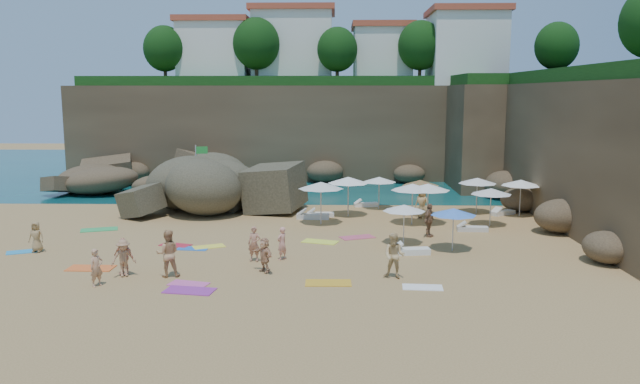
{
  "coord_description": "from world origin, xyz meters",
  "views": [
    {
      "loc": [
        2.79,
        -30.97,
        7.43
      ],
      "look_at": [
        2.0,
        3.0,
        2.0
      ],
      "focal_mm": 35.0,
      "sensor_mm": 36.0,
      "label": 1
    }
  ],
  "objects_px": {
    "person_stand_0": "(96,268)",
    "person_stand_1": "(168,253)",
    "lounger_0": "(366,205)",
    "person_stand_4": "(422,203)",
    "person_stand_6": "(282,243)",
    "person_stand_3": "(429,220)",
    "parasol_0": "(348,180)",
    "person_stand_5": "(244,189)",
    "flag_pole": "(198,168)",
    "parasol_1": "(413,187)",
    "person_stand_2": "(274,192)",
    "parasol_2": "(428,187)",
    "rock_outcrop": "(216,210)"
  },
  "relations": [
    {
      "from": "person_stand_0",
      "to": "person_stand_1",
      "type": "relative_size",
      "value": 0.76
    },
    {
      "from": "parasol_0",
      "to": "person_stand_4",
      "type": "height_order",
      "value": "parasol_0"
    },
    {
      "from": "person_stand_4",
      "to": "person_stand_5",
      "type": "bearing_deg",
      "value": -168.8
    },
    {
      "from": "person_stand_3",
      "to": "flag_pole",
      "type": "bearing_deg",
      "value": 90.91
    },
    {
      "from": "lounger_0",
      "to": "person_stand_5",
      "type": "relative_size",
      "value": 0.83
    },
    {
      "from": "flag_pole",
      "to": "person_stand_5",
      "type": "xyz_separation_m",
      "value": [
        2.66,
        1.93,
        -1.66
      ]
    },
    {
      "from": "person_stand_0",
      "to": "person_stand_6",
      "type": "relative_size",
      "value": 0.99
    },
    {
      "from": "rock_outcrop",
      "to": "person_stand_3",
      "type": "relative_size",
      "value": 4.93
    },
    {
      "from": "person_stand_0",
      "to": "person_stand_6",
      "type": "bearing_deg",
      "value": -22.57
    },
    {
      "from": "person_stand_0",
      "to": "person_stand_2",
      "type": "relative_size",
      "value": 0.92
    },
    {
      "from": "lounger_0",
      "to": "person_stand_4",
      "type": "bearing_deg",
      "value": -58.62
    },
    {
      "from": "parasol_1",
      "to": "lounger_0",
      "type": "height_order",
      "value": "parasol_1"
    },
    {
      "from": "parasol_0",
      "to": "person_stand_2",
      "type": "xyz_separation_m",
      "value": [
        -4.91,
        4.17,
        -1.4
      ]
    },
    {
      "from": "person_stand_1",
      "to": "parasol_1",
      "type": "bearing_deg",
      "value": -149.82
    },
    {
      "from": "rock_outcrop",
      "to": "lounger_0",
      "type": "bearing_deg",
      "value": 7.73
    },
    {
      "from": "rock_outcrop",
      "to": "parasol_0",
      "type": "relative_size",
      "value": 3.39
    },
    {
      "from": "flag_pole",
      "to": "lounger_0",
      "type": "relative_size",
      "value": 2.58
    },
    {
      "from": "parasol_1",
      "to": "person_stand_4",
      "type": "relative_size",
      "value": 1.39
    },
    {
      "from": "flag_pole",
      "to": "person_stand_0",
      "type": "height_order",
      "value": "flag_pole"
    },
    {
      "from": "person_stand_1",
      "to": "person_stand_3",
      "type": "relative_size",
      "value": 1.11
    },
    {
      "from": "person_stand_6",
      "to": "parasol_0",
      "type": "bearing_deg",
      "value": -160.88
    },
    {
      "from": "person_stand_0",
      "to": "person_stand_1",
      "type": "distance_m",
      "value": 2.78
    },
    {
      "from": "person_stand_0",
      "to": "person_stand_1",
      "type": "bearing_deg",
      "value": -24.47
    },
    {
      "from": "flag_pole",
      "to": "person_stand_6",
      "type": "xyz_separation_m",
      "value": [
        6.47,
        -12.71,
        -1.87
      ]
    },
    {
      "from": "parasol_2",
      "to": "person_stand_3",
      "type": "xyz_separation_m",
      "value": [
        -0.37,
        -3.09,
        -1.28
      ]
    },
    {
      "from": "parasol_1",
      "to": "person_stand_1",
      "type": "bearing_deg",
      "value": -136.82
    },
    {
      "from": "parasol_2",
      "to": "person_stand_0",
      "type": "height_order",
      "value": "parasol_2"
    },
    {
      "from": "person_stand_0",
      "to": "person_stand_6",
      "type": "distance_m",
      "value": 7.96
    },
    {
      "from": "flag_pole",
      "to": "person_stand_3",
      "type": "relative_size",
      "value": 2.34
    },
    {
      "from": "person_stand_3",
      "to": "person_stand_4",
      "type": "distance_m",
      "value": 4.92
    },
    {
      "from": "person_stand_0",
      "to": "flag_pole",
      "type": "bearing_deg",
      "value": 35.49
    },
    {
      "from": "parasol_2",
      "to": "person_stand_3",
      "type": "relative_size",
      "value": 1.42
    },
    {
      "from": "lounger_0",
      "to": "person_stand_4",
      "type": "height_order",
      "value": "person_stand_4"
    },
    {
      "from": "flag_pole",
      "to": "person_stand_1",
      "type": "bearing_deg",
      "value": -82.41
    },
    {
      "from": "person_stand_3",
      "to": "person_stand_2",
      "type": "bearing_deg",
      "value": 74.36
    },
    {
      "from": "person_stand_1",
      "to": "flag_pole",
      "type": "bearing_deg",
      "value": -95.41
    },
    {
      "from": "person_stand_5",
      "to": "parasol_1",
      "type": "bearing_deg",
      "value": -51.95
    },
    {
      "from": "person_stand_0",
      "to": "person_stand_3",
      "type": "height_order",
      "value": "person_stand_3"
    },
    {
      "from": "lounger_0",
      "to": "person_stand_0",
      "type": "xyz_separation_m",
      "value": [
        -11.3,
        -17.38,
        0.62
      ]
    },
    {
      "from": "parasol_0",
      "to": "parasol_2",
      "type": "xyz_separation_m",
      "value": [
        4.46,
        -2.35,
        -0.05
      ]
    },
    {
      "from": "person_stand_0",
      "to": "person_stand_4",
      "type": "bearing_deg",
      "value": -9.84
    },
    {
      "from": "person_stand_1",
      "to": "lounger_0",
      "type": "bearing_deg",
      "value": -131.93
    },
    {
      "from": "person_stand_6",
      "to": "person_stand_5",
      "type": "bearing_deg",
      "value": -128.81
    },
    {
      "from": "parasol_2",
      "to": "person_stand_6",
      "type": "distance_m",
      "value": 10.99
    },
    {
      "from": "flag_pole",
      "to": "parasol_2",
      "type": "distance_m",
      "value": 14.97
    },
    {
      "from": "person_stand_4",
      "to": "parasol_2",
      "type": "bearing_deg",
      "value": -53.12
    },
    {
      "from": "parasol_0",
      "to": "person_stand_5",
      "type": "bearing_deg",
      "value": 147.12
    },
    {
      "from": "person_stand_5",
      "to": "person_stand_6",
      "type": "bearing_deg",
      "value": -94.4
    },
    {
      "from": "person_stand_0",
      "to": "parasol_1",
      "type": "bearing_deg",
      "value": -12.24
    },
    {
      "from": "flag_pole",
      "to": "person_stand_2",
      "type": "relative_size",
      "value": 2.54
    }
  ]
}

